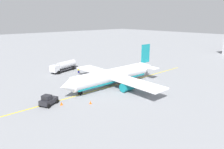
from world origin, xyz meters
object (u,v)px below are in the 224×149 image
pushback_tug (48,100)px  refueling_worker (79,70)px  fuel_tanker (64,66)px  safety_cone_nose (61,104)px  airplane (114,76)px  safety_cone_wingtip (90,102)px

pushback_tug → refueling_worker: 24.76m
fuel_tanker → safety_cone_nose: 27.57m
refueling_worker → airplane: bearing=89.5°
airplane → pushback_tug: 17.92m
airplane → refueling_worker: 16.55m
pushback_tug → safety_cone_nose: (-1.90, 1.68, -0.70)m
airplane → pushback_tug: airplane is taller
fuel_tanker → safety_cone_wingtip: (9.23, 27.07, -1.43)m
safety_cone_wingtip → safety_cone_nose: bearing=-35.3°
fuel_tanker → safety_cone_wingtip: bearing=71.2°
fuel_tanker → safety_cone_nose: fuel_tanker is taller
safety_cone_nose → pushback_tug: bearing=-41.5°
refueling_worker → safety_cone_wingtip: refueling_worker is taller
fuel_tanker → pushback_tug: fuel_tanker is taller
airplane → fuel_tanker: size_ratio=2.80×
fuel_tanker → pushback_tug: 27.16m
safety_cone_nose → fuel_tanker: bearing=-120.3°
airplane → safety_cone_wingtip: size_ratio=50.00×
safety_cone_wingtip → fuel_tanker: bearing=-108.8°
fuel_tanker → refueling_worker: 5.58m
fuel_tanker → pushback_tug: (15.81, 22.08, -0.72)m
fuel_tanker → safety_cone_wingtip: size_ratio=17.83×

